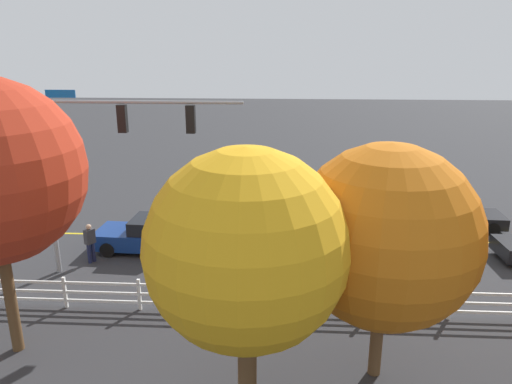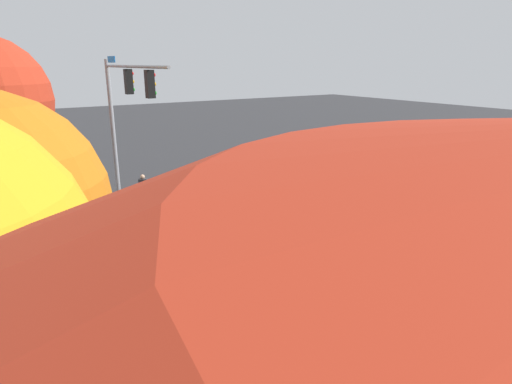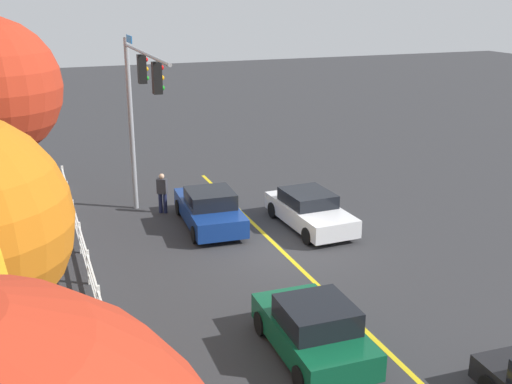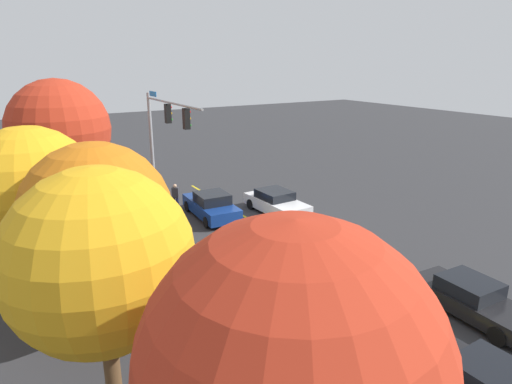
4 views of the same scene
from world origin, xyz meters
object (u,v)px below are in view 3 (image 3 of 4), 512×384
Objects in this scene: car_3 at (309,210)px; car_4 at (314,330)px; pedestrian at (162,191)px; car_2 at (209,209)px.

car_4 is (-8.22, 3.78, 0.04)m from car_3.
pedestrian is (11.80, 1.22, 0.22)m from car_4.
car_3 is 2.70× the size of pedestrian.
pedestrian reaches higher than car_3.
car_4 reaches higher than car_2.
pedestrian reaches higher than car_4.
car_4 is at bearing -177.73° from car_2.
car_4 is at bearing -26.78° from car_3.
car_4 is (-9.65, 0.15, 0.01)m from car_2.
pedestrian is (2.15, 1.37, 0.23)m from car_2.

